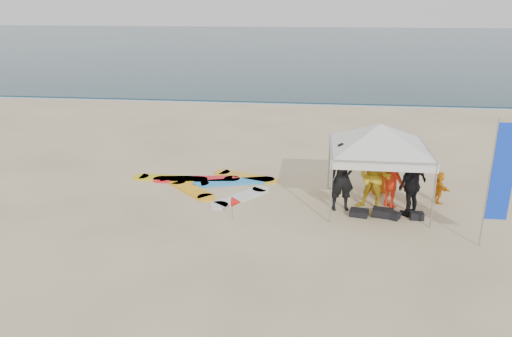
{
  "coord_description": "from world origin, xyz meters",
  "views": [
    {
      "loc": [
        1.74,
        -10.66,
        5.73
      ],
      "look_at": [
        0.15,
        2.6,
        1.2
      ],
      "focal_mm": 35.0,
      "sensor_mm": 36.0,
      "label": 1
    }
  ],
  "objects": [
    {
      "name": "person_seated",
      "position": [
        5.48,
        3.65,
        0.48
      ],
      "size": [
        0.44,
        0.92,
        0.96
      ],
      "primitive_type": "imported",
      "rotation": [
        0.0,
        0.0,
        1.75
      ],
      "color": "orange",
      "rests_on": "ground"
    },
    {
      "name": "shoreline_foam",
      "position": [
        0.0,
        18.2,
        0.0
      ],
      "size": [
        160.0,
        1.2,
        0.01
      ],
      "primitive_type": "cube",
      "color": "silver",
      "rests_on": "ground"
    },
    {
      "name": "person_orange_b",
      "position": [
        3.87,
        4.21,
        0.95
      ],
      "size": [
        1.02,
        0.77,
        1.89
      ],
      "primitive_type": "imported",
      "rotation": [
        0.0,
        0.0,
        3.33
      ],
      "color": "#C85B11",
      "rests_on": "ground"
    },
    {
      "name": "person_black_a",
      "position": [
        2.59,
        2.77,
        0.98
      ],
      "size": [
        0.79,
        0.6,
        1.96
      ],
      "primitive_type": "imported",
      "rotation": [
        0.0,
        0.0,
        0.19
      ],
      "color": "black",
      "rests_on": "ground"
    },
    {
      "name": "marker_pennant",
      "position": [
        -0.28,
        1.76,
        0.49
      ],
      "size": [
        0.28,
        0.28,
        0.64
      ],
      "color": "#A5A5A8",
      "rests_on": "ground"
    },
    {
      "name": "surfboard_spread",
      "position": [
        -1.51,
        4.36,
        0.04
      ],
      "size": [
        4.47,
        3.32,
        0.07
      ],
      "color": "silver",
      "rests_on": "ground"
    },
    {
      "name": "ocean",
      "position": [
        0.0,
        60.0,
        0.04
      ],
      "size": [
        160.0,
        84.0,
        0.08
      ],
      "primitive_type": "cube",
      "color": "#0C2633",
      "rests_on": "ground"
    },
    {
      "name": "person_orange_a",
      "position": [
        4.04,
        3.17,
        0.82
      ],
      "size": [
        1.19,
        1.17,
        1.64
      ],
      "primitive_type": "imported",
      "rotation": [
        0.0,
        0.0,
        2.39
      ],
      "color": "red",
      "rests_on": "ground"
    },
    {
      "name": "canopy_tent",
      "position": [
        3.58,
        3.14,
        2.46
      ],
      "size": [
        3.74,
        3.74,
        2.82
      ],
      "color": "#A5A5A8",
      "rests_on": "ground"
    },
    {
      "name": "person_yellow",
      "position": [
        3.49,
        2.88,
        0.97
      ],
      "size": [
        1.16,
        1.05,
        1.95
      ],
      "primitive_type": "imported",
      "rotation": [
        0.0,
        0.0,
        -0.4
      ],
      "color": "gold",
      "rests_on": "ground"
    },
    {
      "name": "feather_flag",
      "position": [
        6.11,
        0.89,
        1.88
      ],
      "size": [
        0.54,
        0.04,
        3.2
      ],
      "color": "#A5A5A8",
      "rests_on": "ground"
    },
    {
      "name": "gear_pile",
      "position": [
        3.74,
        2.37,
        0.1
      ],
      "size": [
        2.02,
        0.56,
        0.22
      ],
      "color": "black",
      "rests_on": "ground"
    },
    {
      "name": "ground",
      "position": [
        0.0,
        0.0,
        0.0
      ],
      "size": [
        120.0,
        120.0,
        0.0
      ],
      "primitive_type": "plane",
      "color": "beige",
      "rests_on": "ground"
    },
    {
      "name": "person_black_b",
      "position": [
        4.49,
        2.6,
        0.91
      ],
      "size": [
        1.09,
        1.05,
        1.83
      ],
      "primitive_type": "imported",
      "rotation": [
        0.0,
        0.0,
        3.88
      ],
      "color": "black",
      "rests_on": "ground"
    }
  ]
}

